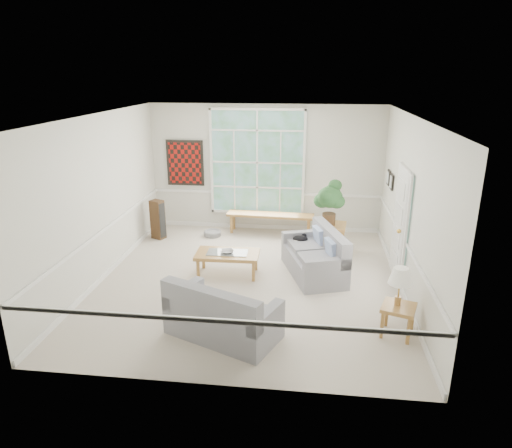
{
  "coord_description": "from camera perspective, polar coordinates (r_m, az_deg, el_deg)",
  "views": [
    {
      "loc": [
        1.03,
        -7.64,
        3.71
      ],
      "look_at": [
        0.1,
        0.2,
        1.05
      ],
      "focal_mm": 32.0,
      "sensor_mm": 36.0,
      "label": 1
    }
  ],
  "objects": [
    {
      "name": "floor",
      "position": [
        8.56,
        -0.83,
        -7.11
      ],
      "size": [
        5.5,
        6.0,
        0.01
      ],
      "primitive_type": "cube",
      "color": "#B9AD9E",
      "rests_on": "ground"
    },
    {
      "name": "ceiling",
      "position": [
        7.75,
        -0.93,
        13.35
      ],
      "size": [
        5.5,
        6.0,
        0.02
      ],
      "primitive_type": "cube",
      "color": "white",
      "rests_on": "ground"
    },
    {
      "name": "wall_back",
      "position": [
        10.92,
        1.22,
        6.93
      ],
      "size": [
        5.5,
        0.02,
        3.0
      ],
      "primitive_type": "cube",
      "color": "silver",
      "rests_on": "ground"
    },
    {
      "name": "wall_front",
      "position": [
        5.25,
        -5.25,
        -6.4
      ],
      "size": [
        5.5,
        0.02,
        3.0
      ],
      "primitive_type": "cube",
      "color": "silver",
      "rests_on": "ground"
    },
    {
      "name": "wall_left",
      "position": [
        8.81,
        -18.93,
        3.06
      ],
      "size": [
        0.02,
        6.0,
        3.0
      ],
      "primitive_type": "cube",
      "color": "silver",
      "rests_on": "ground"
    },
    {
      "name": "wall_right",
      "position": [
        8.14,
        18.69,
        1.85
      ],
      "size": [
        0.02,
        6.0,
        3.0
      ],
      "primitive_type": "cube",
      "color": "silver",
      "rests_on": "ground"
    },
    {
      "name": "window_back",
      "position": [
        10.87,
        0.15,
        7.69
      ],
      "size": [
        2.3,
        0.08,
        2.4
      ],
      "primitive_type": "cube",
      "color": "white",
      "rests_on": "wall_back"
    },
    {
      "name": "entry_door",
      "position": [
        8.82,
        17.4,
        0.18
      ],
      "size": [
        0.08,
        0.9,
        2.1
      ],
      "primitive_type": "cube",
      "color": "white",
      "rests_on": "floor"
    },
    {
      "name": "door_sidelight",
      "position": [
        8.21,
        18.21,
        -0.54
      ],
      "size": [
        0.08,
        0.26,
        1.9
      ],
      "primitive_type": "cube",
      "color": "white",
      "rests_on": "wall_right"
    },
    {
      "name": "wall_art",
      "position": [
        11.21,
        -8.86,
        7.54
      ],
      "size": [
        0.9,
        0.06,
        1.1
      ],
      "primitive_type": "cube",
      "color": "#570E0B",
      "rests_on": "wall_back"
    },
    {
      "name": "wall_frame_near",
      "position": [
        9.78,
        16.54,
        5.08
      ],
      "size": [
        0.04,
        0.26,
        0.32
      ],
      "primitive_type": "cube",
      "color": "black",
      "rests_on": "wall_right"
    },
    {
      "name": "wall_frame_far",
      "position": [
        10.17,
        16.19,
        5.61
      ],
      "size": [
        0.04,
        0.26,
        0.32
      ],
      "primitive_type": "cube",
      "color": "black",
      "rests_on": "wall_right"
    },
    {
      "name": "loveseat_right",
      "position": [
        8.71,
        7.23,
        -3.56
      ],
      "size": [
        1.31,
        1.82,
        0.89
      ],
      "primitive_type": "cube",
      "rotation": [
        0.0,
        0.0,
        0.31
      ],
      "color": "gray",
      "rests_on": "floor"
    },
    {
      "name": "loveseat_front",
      "position": [
        6.75,
        -4.13,
        -10.52
      ],
      "size": [
        1.8,
        1.4,
        0.87
      ],
      "primitive_type": "cube",
      "rotation": [
        0.0,
        0.0,
        -0.41
      ],
      "color": "gray",
      "rests_on": "floor"
    },
    {
      "name": "coffee_table",
      "position": [
        8.74,
        -3.56,
        -4.96
      ],
      "size": [
        1.21,
        0.68,
        0.44
      ],
      "primitive_type": "cube",
      "rotation": [
        0.0,
        0.0,
        0.02
      ],
      "color": "#A57439",
      "rests_on": "floor"
    },
    {
      "name": "pewter_bowl",
      "position": [
        8.61,
        -3.64,
        -3.45
      ],
      "size": [
        0.38,
        0.38,
        0.07
      ],
      "primitive_type": "imported",
      "rotation": [
        0.0,
        0.0,
        0.32
      ],
      "color": "gray",
      "rests_on": "coffee_table"
    },
    {
      "name": "window_bench",
      "position": [
        10.9,
        1.78,
        0.04
      ],
      "size": [
        2.08,
        0.51,
        0.48
      ],
      "primitive_type": "cube",
      "rotation": [
        0.0,
        0.0,
        -0.05
      ],
      "color": "#A57439",
      "rests_on": "floor"
    },
    {
      "name": "end_table",
      "position": [
        9.96,
        9.33,
        -1.67
      ],
      "size": [
        0.67,
        0.67,
        0.6
      ],
      "primitive_type": "cube",
      "rotation": [
        0.0,
        0.0,
        -0.13
      ],
      "color": "#A57439",
      "rests_on": "floor"
    },
    {
      "name": "houseplant",
      "position": [
        9.69,
        9.18,
        2.69
      ],
      "size": [
        0.76,
        0.76,
        0.98
      ],
      "primitive_type": null,
      "rotation": [
        0.0,
        0.0,
        -0.45
      ],
      "color": "#265227",
      "rests_on": "end_table"
    },
    {
      "name": "side_table",
      "position": [
        7.14,
        17.26,
        -11.43
      ],
      "size": [
        0.59,
        0.59,
        0.47
      ],
      "primitive_type": "cube",
      "rotation": [
        0.0,
        0.0,
        -0.33
      ],
      "color": "#A57439",
      "rests_on": "floor"
    },
    {
      "name": "table_lamp",
      "position": [
        6.94,
        17.48,
        -7.46
      ],
      "size": [
        0.41,
        0.41,
        0.58
      ],
      "primitive_type": null,
      "rotation": [
        0.0,
        0.0,
        -0.23
      ],
      "color": "white",
      "rests_on": "side_table"
    },
    {
      "name": "pet_bed",
      "position": [
        10.83,
        -5.46,
        -1.15
      ],
      "size": [
        0.52,
        0.52,
        0.12
      ],
      "primitive_type": "cylinder",
      "rotation": [
        0.0,
        0.0,
        0.29
      ],
      "color": "slate",
      "rests_on": "floor"
    },
    {
      "name": "floor_speaker",
      "position": [
        10.75,
        -12.18,
        0.56
      ],
      "size": [
        0.35,
        0.32,
        0.91
      ],
      "primitive_type": "cube",
      "rotation": [
        0.0,
        0.0,
        -0.42
      ],
      "color": "#3C2715",
      "rests_on": "floor"
    },
    {
      "name": "cat",
      "position": [
        9.17,
        5.56,
        -1.81
      ],
      "size": [
        0.37,
        0.35,
        0.14
      ],
      "primitive_type": "ellipsoid",
      "rotation": [
        0.0,
        0.0,
        0.64
      ],
      "color": "black",
      "rests_on": "loveseat_right"
    }
  ]
}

